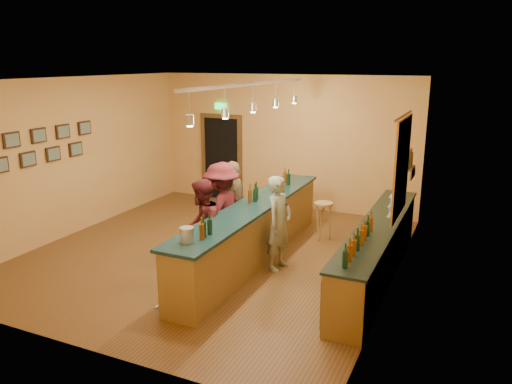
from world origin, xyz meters
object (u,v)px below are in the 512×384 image
at_px(tasting_bar, 253,228).
at_px(bartender, 279,223).
at_px(back_counter, 377,250).
at_px(customer_a, 202,227).
at_px(customer_b, 234,206).
at_px(customer_c, 222,211).
at_px(bar_stool, 323,209).

relative_size(tasting_bar, bartender, 3.11).
bearing_deg(back_counter, customer_a, -159.45).
relative_size(tasting_bar, customer_b, 2.95).
distance_m(bartender, customer_a, 1.31).
height_order(customer_b, customer_c, customer_c).
bearing_deg(bartender, back_counter, -71.49).
distance_m(customer_b, bar_stool, 1.88).
relative_size(back_counter, tasting_bar, 0.89).
distance_m(bartender, bar_stool, 1.74).
relative_size(customer_b, bar_stool, 2.25).
height_order(tasting_bar, bartender, bartender).
bearing_deg(customer_a, bartender, 103.02).
height_order(back_counter, customer_a, customer_a).
distance_m(customer_b, customer_c, 0.47).
bearing_deg(back_counter, bar_stool, 134.15).
relative_size(back_counter, customer_c, 2.55).
distance_m(tasting_bar, bar_stool, 1.78).
distance_m(bartender, customer_b, 1.19).
bearing_deg(bartender, tasting_bar, 84.12).
xyz_separation_m(bartender, customer_c, (-1.10, -0.02, 0.07)).
height_order(bartender, customer_a, bartender).
xyz_separation_m(customer_a, customer_b, (-0.00, 1.16, 0.05)).
bearing_deg(tasting_bar, customer_b, 149.89).
height_order(customer_a, customer_c, customer_c).
relative_size(customer_a, bar_stool, 2.11).
relative_size(customer_c, bar_stool, 2.32).
height_order(bartender, customer_c, customer_c).
relative_size(tasting_bar, bar_stool, 6.62).
relative_size(tasting_bar, customer_a, 3.14).
xyz_separation_m(bartender, customer_a, (-1.10, -0.71, -0.01)).
height_order(customer_c, bar_stool, customer_c).
distance_m(customer_a, customer_b, 1.16).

